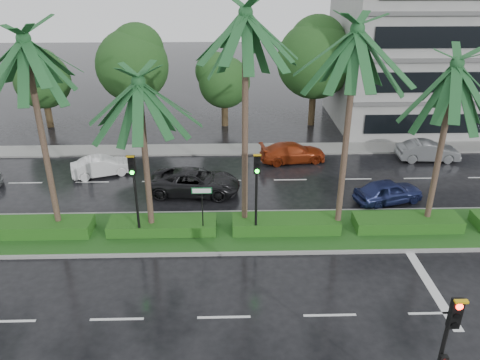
{
  "coord_description": "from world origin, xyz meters",
  "views": [
    {
      "loc": [
        0.23,
        -18.67,
        12.16
      ],
      "look_at": [
        0.78,
        1.5,
        2.63
      ],
      "focal_mm": 35.0,
      "sensor_mm": 36.0,
      "label": 1
    }
  ],
  "objects_px": {
    "car_darkgrey": "(195,182)",
    "car_blue": "(388,191)",
    "signal_near": "(443,353)",
    "car_grey": "(428,151)",
    "car_red": "(293,152)",
    "street_sign": "(202,200)",
    "signal_median_left": "(134,185)",
    "car_white": "(102,166)"
  },
  "relations": [
    {
      "from": "car_darkgrey",
      "to": "car_blue",
      "type": "height_order",
      "value": "car_darkgrey"
    },
    {
      "from": "signal_near",
      "to": "car_blue",
      "type": "xyz_separation_m",
      "value": [
        3.0,
        13.39,
        -1.85
      ]
    },
    {
      "from": "car_blue",
      "to": "signal_near",
      "type": "bearing_deg",
      "value": 150.76
    },
    {
      "from": "signal_near",
      "to": "car_blue",
      "type": "relative_size",
      "value": 1.14
    },
    {
      "from": "signal_near",
      "to": "car_grey",
      "type": "bearing_deg",
      "value": 68.69
    },
    {
      "from": "car_darkgrey",
      "to": "car_red",
      "type": "xyz_separation_m",
      "value": [
        6.19,
        4.52,
        -0.08
      ]
    },
    {
      "from": "signal_near",
      "to": "car_red",
      "type": "height_order",
      "value": "signal_near"
    },
    {
      "from": "street_sign",
      "to": "car_red",
      "type": "height_order",
      "value": "street_sign"
    },
    {
      "from": "car_blue",
      "to": "car_grey",
      "type": "xyz_separation_m",
      "value": [
        4.5,
        5.84,
        0.01
      ]
    },
    {
      "from": "street_sign",
      "to": "car_darkgrey",
      "type": "xyz_separation_m",
      "value": [
        -0.69,
        4.91,
        -1.41
      ]
    },
    {
      "from": "signal_median_left",
      "to": "car_grey",
      "type": "relative_size",
      "value": 1.08
    },
    {
      "from": "street_sign",
      "to": "car_blue",
      "type": "height_order",
      "value": "street_sign"
    },
    {
      "from": "car_blue",
      "to": "car_red",
      "type": "bearing_deg",
      "value": 20.71
    },
    {
      "from": "street_sign",
      "to": "car_darkgrey",
      "type": "height_order",
      "value": "street_sign"
    },
    {
      "from": "signal_near",
      "to": "car_darkgrey",
      "type": "relative_size",
      "value": 0.85
    },
    {
      "from": "signal_median_left",
      "to": "signal_near",
      "type": "bearing_deg",
      "value": -44.09
    },
    {
      "from": "signal_near",
      "to": "signal_median_left",
      "type": "height_order",
      "value": "signal_median_left"
    },
    {
      "from": "car_red",
      "to": "street_sign",
      "type": "bearing_deg",
      "value": 141.58
    },
    {
      "from": "street_sign",
      "to": "car_white",
      "type": "distance_m",
      "value": 10.11
    },
    {
      "from": "signal_near",
      "to": "car_grey",
      "type": "relative_size",
      "value": 1.08
    },
    {
      "from": "street_sign",
      "to": "car_white",
      "type": "relative_size",
      "value": 0.7
    },
    {
      "from": "street_sign",
      "to": "car_blue",
      "type": "relative_size",
      "value": 0.68
    },
    {
      "from": "signal_near",
      "to": "car_blue",
      "type": "distance_m",
      "value": 13.85
    },
    {
      "from": "car_darkgrey",
      "to": "car_grey",
      "type": "xyz_separation_m",
      "value": [
        15.19,
        4.45,
        -0.05
      ]
    },
    {
      "from": "car_white",
      "to": "car_red",
      "type": "distance_m",
      "value": 12.21
    },
    {
      "from": "street_sign",
      "to": "car_darkgrey",
      "type": "relative_size",
      "value": 0.51
    },
    {
      "from": "signal_median_left",
      "to": "car_blue",
      "type": "height_order",
      "value": "signal_median_left"
    },
    {
      "from": "car_white",
      "to": "car_red",
      "type": "xyz_separation_m",
      "value": [
        12.06,
        1.89,
        0.02
      ]
    },
    {
      "from": "car_grey",
      "to": "car_darkgrey",
      "type": "bearing_deg",
      "value": 108.06
    },
    {
      "from": "street_sign",
      "to": "car_grey",
      "type": "height_order",
      "value": "street_sign"
    },
    {
      "from": "signal_near",
      "to": "car_darkgrey",
      "type": "bearing_deg",
      "value": 117.5
    },
    {
      "from": "signal_near",
      "to": "car_grey",
      "type": "height_order",
      "value": "signal_near"
    },
    {
      "from": "car_red",
      "to": "car_blue",
      "type": "height_order",
      "value": "car_blue"
    },
    {
      "from": "car_white",
      "to": "car_darkgrey",
      "type": "height_order",
      "value": "car_darkgrey"
    },
    {
      "from": "car_white",
      "to": "car_grey",
      "type": "height_order",
      "value": "car_grey"
    },
    {
      "from": "signal_median_left",
      "to": "car_white",
      "type": "height_order",
      "value": "signal_median_left"
    },
    {
      "from": "signal_median_left",
      "to": "car_red",
      "type": "height_order",
      "value": "signal_median_left"
    },
    {
      "from": "car_darkgrey",
      "to": "car_red",
      "type": "bearing_deg",
      "value": -49.01
    },
    {
      "from": "signal_near",
      "to": "street_sign",
      "type": "relative_size",
      "value": 1.68
    },
    {
      "from": "car_white",
      "to": "car_grey",
      "type": "relative_size",
      "value": 0.92
    },
    {
      "from": "street_sign",
      "to": "car_red",
      "type": "relative_size",
      "value": 0.6
    },
    {
      "from": "street_sign",
      "to": "car_grey",
      "type": "relative_size",
      "value": 0.65
    }
  ]
}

